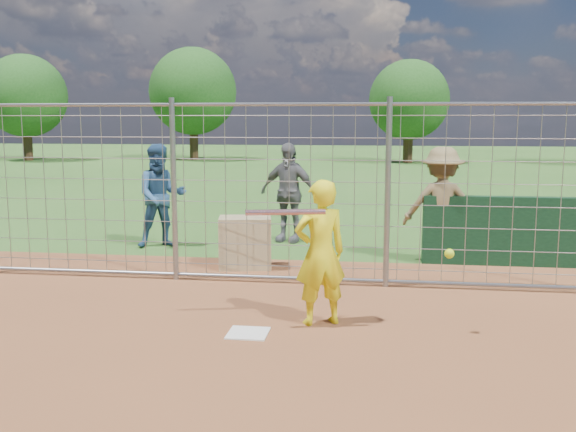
# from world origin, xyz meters

# --- Properties ---
(ground) EXTENTS (100.00, 100.00, 0.00)m
(ground) POSITION_xyz_m (0.00, 0.00, 0.00)
(ground) COLOR #2D591E
(ground) RESTS_ON ground
(home_plate) EXTENTS (0.43, 0.43, 0.02)m
(home_plate) POSITION_xyz_m (0.00, -0.20, 0.01)
(home_plate) COLOR silver
(home_plate) RESTS_ON ground
(dugout_wall) EXTENTS (2.60, 0.20, 1.10)m
(dugout_wall) POSITION_xyz_m (3.40, 3.60, 0.55)
(dugout_wall) COLOR #11381E
(dugout_wall) RESTS_ON ground
(batter) EXTENTS (0.71, 0.61, 1.65)m
(batter) POSITION_xyz_m (0.74, 0.27, 0.82)
(batter) COLOR yellow
(batter) RESTS_ON ground
(bystander_a) EXTENTS (1.12, 1.02, 1.86)m
(bystander_a) POSITION_xyz_m (-2.49, 4.32, 0.93)
(bystander_a) COLOR navy
(bystander_a) RESTS_ON ground
(bystander_b) EXTENTS (1.18, 0.75, 1.87)m
(bystander_b) POSITION_xyz_m (-0.30, 5.13, 0.93)
(bystander_b) COLOR slate
(bystander_b) RESTS_ON ground
(bystander_c) EXTENTS (1.21, 0.70, 1.87)m
(bystander_c) POSITION_xyz_m (2.39, 3.71, 0.93)
(bystander_c) COLOR olive
(bystander_c) RESTS_ON ground
(equipment_bin) EXTENTS (0.89, 0.69, 0.80)m
(equipment_bin) POSITION_xyz_m (-0.66, 2.88, 0.40)
(equipment_bin) COLOR tan
(equipment_bin) RESTS_ON ground
(equipment_in_play) EXTENTS (2.21, 0.25, 0.50)m
(equipment_in_play) POSITION_xyz_m (0.81, -0.02, 1.22)
(equipment_in_play) COLOR silver
(equipment_in_play) RESTS_ON ground
(backstop_fence) EXTENTS (9.08, 0.08, 2.60)m
(backstop_fence) POSITION_xyz_m (0.00, 2.00, 1.26)
(backstop_fence) COLOR gray
(backstop_fence) RESTS_ON ground
(tree_line) EXTENTS (44.66, 6.72, 6.48)m
(tree_line) POSITION_xyz_m (3.13, 28.13, 3.71)
(tree_line) COLOR #3F2B19
(tree_line) RESTS_ON ground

